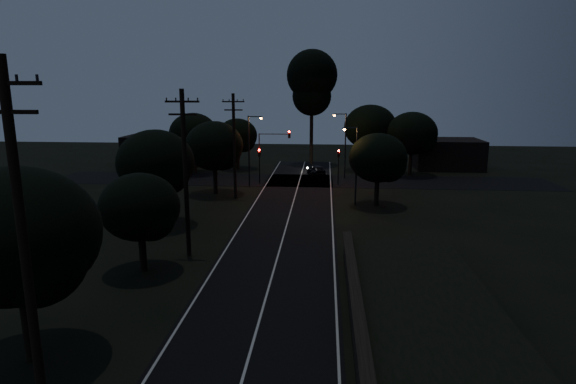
{
  "coord_description": "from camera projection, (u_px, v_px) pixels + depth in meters",
  "views": [
    {
      "loc": [
        3.06,
        -15.19,
        11.09
      ],
      "look_at": [
        0.0,
        24.0,
        2.5
      ],
      "focal_mm": 30.0,
      "sensor_mm": 36.0,
      "label": 1
    }
  ],
  "objects": [
    {
      "name": "tree_far_ne",
      "position": [
        372.0,
        128.0,
        64.03
      ],
      "size": [
        6.99,
        6.99,
        8.84
      ],
      "color": "black",
      "rests_on": "ground"
    },
    {
      "name": "streetlight_c",
      "position": [
        355.0,
        160.0,
        45.24
      ],
      "size": [
        1.46,
        0.26,
        7.5
      ],
      "color": "black",
      "rests_on": "ground"
    },
    {
      "name": "streetlight_a",
      "position": [
        251.0,
        146.0,
        53.82
      ],
      "size": [
        1.66,
        0.26,
        8.0
      ],
      "color": "black",
      "rests_on": "ground"
    },
    {
      "name": "tree_left_b",
      "position": [
        142.0,
        209.0,
        28.74
      ],
      "size": [
        4.81,
        4.81,
        6.11
      ],
      "color": "black",
      "rests_on": "ground"
    },
    {
      "name": "utility_pole_mid",
      "position": [
        185.0,
        171.0,
        31.23
      ],
      "size": [
        2.2,
        0.3,
        11.0
      ],
      "color": "black",
      "rests_on": "ground"
    },
    {
      "name": "utility_pole_far",
      "position": [
        234.0,
        145.0,
        47.85
      ],
      "size": [
        2.2,
        0.3,
        10.5
      ],
      "color": "black",
      "rests_on": "ground"
    },
    {
      "name": "car",
      "position": [
        316.0,
        170.0,
        61.91
      ],
      "size": [
        2.76,
        4.1,
        1.3
      ],
      "primitive_type": "imported",
      "rotation": [
        0.0,
        0.0,
        3.5
      ],
      "color": "black",
      "rests_on": "ground"
    },
    {
      "name": "retaining_wall",
      "position": [
        437.0,
        350.0,
        19.6
      ],
      "size": [
        6.93,
        26.0,
        1.6
      ],
      "color": "black",
      "rests_on": "ground"
    },
    {
      "name": "tree_right_a",
      "position": [
        380.0,
        159.0,
        44.92
      ],
      "size": [
        5.45,
        5.45,
        6.93
      ],
      "color": "black",
      "rests_on": "ground"
    },
    {
      "name": "tree_left_c",
      "position": [
        158.0,
        164.0,
        38.4
      ],
      "size": [
        6.19,
        6.19,
        7.82
      ],
      "color": "black",
      "rests_on": "ground"
    },
    {
      "name": "tall_pine",
      "position": [
        312.0,
        82.0,
        68.37
      ],
      "size": [
        7.2,
        7.2,
        16.36
      ],
      "color": "black",
      "rests_on": "ground"
    },
    {
      "name": "streetlight_b",
      "position": [
        344.0,
        141.0,
        58.86
      ],
      "size": [
        1.66,
        0.26,
        8.0
      ],
      "color": "black",
      "rests_on": "ground"
    },
    {
      "name": "utility_pole_near",
      "position": [
        24.0,
        251.0,
        14.57
      ],
      "size": [
        2.2,
        0.3,
        12.0
      ],
      "color": "black",
      "rests_on": "ground"
    },
    {
      "name": "building_left",
      "position": [
        165.0,
        150.0,
        69.09
      ],
      "size": [
        10.0,
        8.0,
        4.4
      ],
      "primitive_type": "cube",
      "color": "black",
      "rests_on": "ground"
    },
    {
      "name": "tree_far_nw",
      "position": [
        239.0,
        136.0,
        65.7
      ],
      "size": [
        5.47,
        5.47,
        6.93
      ],
      "color": "black",
      "rests_on": "ground"
    },
    {
      "name": "tree_left_a",
      "position": [
        20.0,
        240.0,
        18.76
      ],
      "size": [
        6.43,
        6.43,
        8.14
      ],
      "color": "black",
      "rests_on": "ground"
    },
    {
      "name": "building_right",
      "position": [
        447.0,
        154.0,
        67.07
      ],
      "size": [
        9.0,
        7.0,
        4.0
      ],
      "primitive_type": "cube",
      "color": "black",
      "rests_on": "ground"
    },
    {
      "name": "road_surface",
      "position": [
        294.0,
        201.0,
        47.7
      ],
      "size": [
        60.0,
        70.0,
        0.03
      ],
      "color": "black",
      "rests_on": "ground"
    },
    {
      "name": "signal_mast",
      "position": [
        274.0,
        147.0,
        55.64
      ],
      "size": [
        3.7,
        0.35,
        6.25
      ],
      "color": "black",
      "rests_on": "ground"
    },
    {
      "name": "signal_left",
      "position": [
        259.0,
        159.0,
        56.09
      ],
      "size": [
        0.28,
        0.35,
        4.1
      ],
      "color": "black",
      "rests_on": "ground"
    },
    {
      "name": "tree_far_w",
      "position": [
        195.0,
        134.0,
        62.03
      ],
      "size": [
        6.17,
        6.17,
        7.87
      ],
      "color": "black",
      "rests_on": "ground"
    },
    {
      "name": "tree_left_d",
      "position": [
        216.0,
        147.0,
        49.96
      ],
      "size": [
        6.05,
        6.05,
        7.67
      ],
      "color": "black",
      "rests_on": "ground"
    },
    {
      "name": "tree_far_e",
      "position": [
        414.0,
        134.0,
        60.85
      ],
      "size": [
        6.36,
        6.36,
        8.07
      ],
      "color": "black",
      "rests_on": "ground"
    },
    {
      "name": "signal_right",
      "position": [
        339.0,
        160.0,
        55.39
      ],
      "size": [
        0.28,
        0.35,
        4.1
      ],
      "color": "black",
      "rests_on": "ground"
    }
  ]
}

